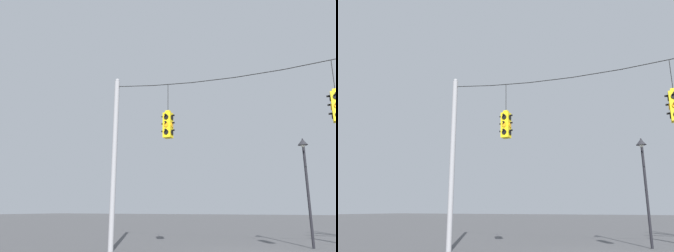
# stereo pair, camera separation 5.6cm
# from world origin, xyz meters

# --- Properties ---
(utility_pole_left) EXTENTS (0.23, 0.23, 7.62)m
(utility_pole_left) POSITION_xyz_m (-6.42, -0.31, 3.80)
(utility_pole_left) COLOR gray
(utility_pole_left) RESTS_ON ground_plane
(span_wire) EXTENTS (12.84, 0.03, 0.52)m
(span_wire) POSITION_xyz_m (0.00, -0.31, 6.90)
(span_wire) COLOR black
(traffic_light_near_left_pole) EXTENTS (0.58, 0.58, 2.35)m
(traffic_light_near_left_pole) POSITION_xyz_m (-3.82, -0.31, 5.11)
(traffic_light_near_left_pole) COLOR yellow
(street_lamp) EXTENTS (0.46, 0.80, 4.90)m
(street_lamp) POSITION_xyz_m (1.19, 4.02, 3.58)
(street_lamp) COLOR black
(street_lamp) RESTS_ON ground_plane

